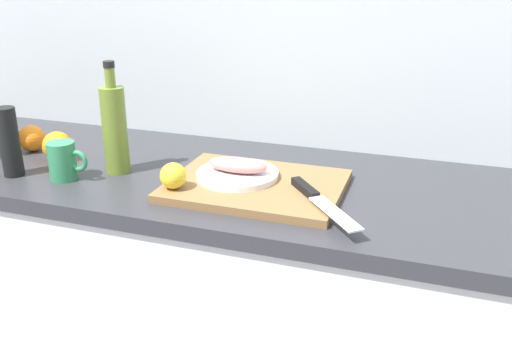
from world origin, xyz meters
name	(u,v)px	position (x,y,z in m)	size (l,w,h in m)	color
back_wall	(243,25)	(0.00, 0.33, 1.25)	(3.20, 0.05, 2.50)	silver
kitchen_counter	(207,315)	(0.00, 0.00, 0.45)	(2.00, 0.60, 0.90)	white
cutting_board	(256,186)	(0.17, -0.06, 0.91)	(0.42, 0.32, 0.02)	olive
white_plate	(238,174)	(0.12, -0.05, 0.93)	(0.20, 0.20, 0.01)	white
fish_fillet	(237,165)	(0.12, -0.05, 0.95)	(0.15, 0.07, 0.04)	tan
chef_knife	(315,197)	(0.34, -0.13, 0.93)	(0.21, 0.24, 0.02)	silver
lemon_0	(172,176)	(0.00, -0.16, 0.95)	(0.06, 0.06, 0.06)	yellow
olive_oil_bottle	(115,128)	(-0.21, -0.06, 1.02)	(0.06, 0.06, 0.29)	olive
coffee_mug_0	(63,161)	(-0.32, -0.15, 0.95)	(0.11, 0.07, 0.10)	#338C59
orange_1	(57,146)	(-0.42, -0.04, 0.94)	(0.08, 0.08, 0.08)	orange
orange_2	(32,138)	(-0.55, 0.01, 0.94)	(0.08, 0.08, 0.08)	orange
pepper_mill	(9,142)	(-0.46, -0.17, 0.99)	(0.05, 0.05, 0.18)	black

